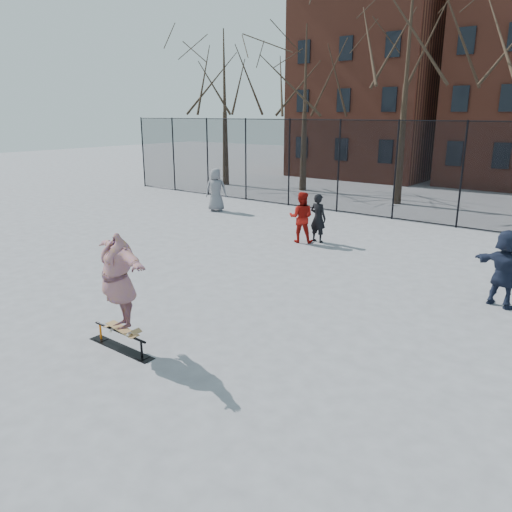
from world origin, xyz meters
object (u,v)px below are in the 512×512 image
Objects in this scene: bystander_red at (301,217)px; skater at (119,282)px; skateboard at (122,330)px; bystander_grey at (216,190)px; bystander_navy at (505,268)px; bystander_black at (318,218)px; skate_rail at (120,342)px.

skater is at bearing 76.12° from bystander_red.
skateboard is 9.01m from bystander_red.
bystander_grey is 6.52m from bystander_red.
bystander_navy is (6.79, -2.12, 0.03)m from bystander_red.
skater is 1.31× the size of bystander_black.
skateboard is at bearing 71.60° from bystander_navy.
skater is at bearing 0.00° from skate_rail.
bystander_black is at bearing 124.99° from bystander_grey.
skate_rail is 2.04× the size of skateboard.
bystander_grey is at bearing 124.76° from skate_rail.
skate_rail is at bearing 102.50° from bystander_black.
skateboard is 8.36m from bystander_navy.
skater reaches higher than bystander_grey.
skate_rail is 0.95× the size of bystander_red.
bystander_red is at bearing 101.62° from skateboard.
skater is 1.13× the size of bystander_grey.
skateboard is at bearing 20.03° from skater.
skater reaches higher than skateboard.
bystander_black is 0.93× the size of bystander_navy.
skater is at bearing 180.00° from skateboard.
bystander_red is at bearing 101.06° from skate_rail.
bystander_black is (6.49, -2.03, -0.13)m from bystander_grey.
bystander_black is at bearing -164.58° from bystander_red.
skate_rail is at bearing 180.00° from skateboard.
skater reaches higher than bystander_red.
bystander_red is (-0.43, -0.37, 0.03)m from bystander_black.
skate_rail is 9.30m from bystander_black.
skater reaches higher than bystander_navy.
bystander_navy is at bearing 137.17° from bystander_red.
skateboard is 0.42× the size of bystander_grey.
bystander_red is (-1.72, 8.82, 0.72)m from skate_rail.
skate_rail is 0.99× the size of bystander_black.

